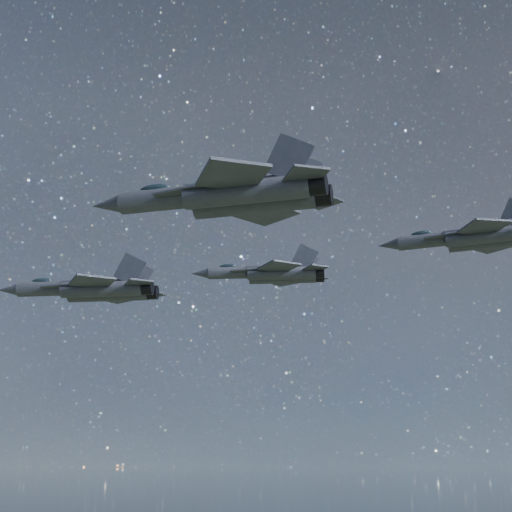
{
  "coord_description": "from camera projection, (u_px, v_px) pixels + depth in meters",
  "views": [
    {
      "loc": [
        6.64,
        -73.18,
        121.27
      ],
      "look_at": [
        2.84,
        -3.96,
        141.86
      ],
      "focal_mm": 50.0,
      "sensor_mm": 36.0,
      "label": 1
    }
  ],
  "objects": [
    {
      "name": "jet_lead",
      "position": [
        92.0,
        289.0,
        76.69
      ],
      "size": [
        18.49,
        13.05,
        4.68
      ],
      "rotation": [
        0.0,
        0.0,
        -0.07
      ],
      "color": "#30323C"
    },
    {
      "name": "jet_right",
      "position": [
        231.0,
        196.0,
        52.94
      ],
      "size": [
        19.83,
        13.59,
        4.98
      ],
      "rotation": [
        0.0,
        0.0,
        -0.21
      ],
      "color": "#30323C"
    },
    {
      "name": "jet_left",
      "position": [
        271.0,
        273.0,
        88.35
      ],
      "size": [
        17.35,
        12.32,
        4.41
      ],
      "rotation": [
        0.0,
        0.0,
        -0.04
      ],
      "color": "#30323C"
    },
    {
      "name": "jet_slot",
      "position": [
        475.0,
        237.0,
        70.53
      ],
      "size": [
        16.8,
        11.25,
        4.25
      ],
      "rotation": [
        0.0,
        0.0,
        -0.33
      ],
      "color": "#30323C"
    }
  ]
}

